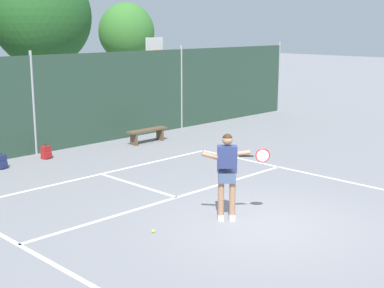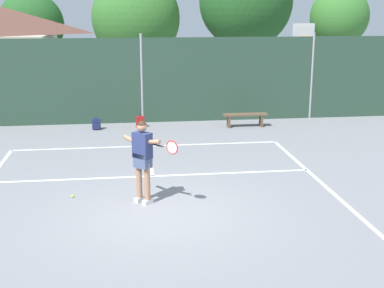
{
  "view_description": "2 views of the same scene",
  "coord_description": "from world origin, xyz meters",
  "px_view_note": "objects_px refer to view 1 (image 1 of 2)",
  "views": [
    {
      "loc": [
        -8.68,
        -6.66,
        4.02
      ],
      "look_at": [
        1.03,
        2.98,
        1.08
      ],
      "focal_mm": 51.48,
      "sensor_mm": 36.0,
      "label": 1
    },
    {
      "loc": [
        -0.66,
        -10.36,
        4.21
      ],
      "look_at": [
        0.98,
        2.16,
        0.9
      ],
      "focal_mm": 49.14,
      "sensor_mm": 36.0,
      "label": 2
    }
  ],
  "objects_px": {
    "basketball_hoop": "(154,67)",
    "tennis_player": "(228,169)",
    "backpack_navy": "(1,162)",
    "backpack_red": "(46,153)",
    "tennis_ball": "(153,231)",
    "courtside_bench": "(147,133)"
  },
  "relations": [
    {
      "from": "basketball_hoop",
      "to": "tennis_player",
      "type": "distance_m",
      "value": 12.48
    },
    {
      "from": "tennis_player",
      "to": "tennis_ball",
      "type": "xyz_separation_m",
      "value": [
        -1.61,
        0.53,
        -1.08
      ]
    },
    {
      "from": "basketball_hoop",
      "to": "backpack_navy",
      "type": "height_order",
      "value": "basketball_hoop"
    },
    {
      "from": "basketball_hoop",
      "to": "backpack_red",
      "type": "relative_size",
      "value": 7.67
    },
    {
      "from": "backpack_navy",
      "to": "backpack_red",
      "type": "xyz_separation_m",
      "value": [
        1.55,
        0.17,
        0.0
      ]
    },
    {
      "from": "backpack_red",
      "to": "courtside_bench",
      "type": "height_order",
      "value": "courtside_bench"
    },
    {
      "from": "tennis_ball",
      "to": "backpack_navy",
      "type": "height_order",
      "value": "backpack_navy"
    },
    {
      "from": "courtside_bench",
      "to": "tennis_ball",
      "type": "bearing_deg",
      "value": -129.89
    },
    {
      "from": "basketball_hoop",
      "to": "backpack_red",
      "type": "xyz_separation_m",
      "value": [
        -6.84,
        -2.69,
        -2.12
      ]
    },
    {
      "from": "tennis_ball",
      "to": "backpack_navy",
      "type": "relative_size",
      "value": 0.14
    },
    {
      "from": "tennis_player",
      "to": "basketball_hoop",
      "type": "bearing_deg",
      "value": 55.61
    },
    {
      "from": "tennis_player",
      "to": "courtside_bench",
      "type": "xyz_separation_m",
      "value": [
        3.93,
        7.15,
        -0.75
      ]
    },
    {
      "from": "backpack_red",
      "to": "tennis_player",
      "type": "bearing_deg",
      "value": -91.33
    },
    {
      "from": "backpack_navy",
      "to": "courtside_bench",
      "type": "xyz_separation_m",
      "value": [
        5.3,
        -0.24,
        0.17
      ]
    },
    {
      "from": "basketball_hoop",
      "to": "tennis_player",
      "type": "bearing_deg",
      "value": -124.39
    },
    {
      "from": "basketball_hoop",
      "to": "courtside_bench",
      "type": "height_order",
      "value": "basketball_hoop"
    },
    {
      "from": "backpack_red",
      "to": "basketball_hoop",
      "type": "bearing_deg",
      "value": 21.45
    },
    {
      "from": "tennis_ball",
      "to": "backpack_red",
      "type": "relative_size",
      "value": 0.14
    },
    {
      "from": "tennis_player",
      "to": "courtside_bench",
      "type": "bearing_deg",
      "value": 61.23
    },
    {
      "from": "tennis_player",
      "to": "tennis_ball",
      "type": "height_order",
      "value": "tennis_player"
    },
    {
      "from": "backpack_navy",
      "to": "backpack_red",
      "type": "bearing_deg",
      "value": 6.12
    },
    {
      "from": "backpack_navy",
      "to": "courtside_bench",
      "type": "distance_m",
      "value": 5.31
    }
  ]
}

